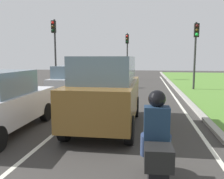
{
  "coord_description": "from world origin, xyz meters",
  "views": [
    {
      "loc": [
        1.98,
        1.1,
        2.25
      ],
      "look_at": [
        0.86,
        8.93,
        1.2
      ],
      "focal_mm": 38.74,
      "sensor_mm": 36.0,
      "label": 1
    }
  ],
  "objects_px": {
    "motorcycle": "(156,162)",
    "traffic_light_far_median": "(127,48)",
    "traffic_light_near_right": "(196,43)",
    "traffic_light_overhead_left": "(54,41)",
    "car_suv_ahead": "(106,91)",
    "car_hatchback_far": "(71,81)",
    "rider_person": "(156,124)"
  },
  "relations": [
    {
      "from": "car_suv_ahead",
      "to": "rider_person",
      "type": "distance_m",
      "value": 4.01
    },
    {
      "from": "motorcycle",
      "to": "traffic_light_far_median",
      "type": "distance_m",
      "value": 21.21
    },
    {
      "from": "car_hatchback_far",
      "to": "traffic_light_near_right",
      "type": "height_order",
      "value": "traffic_light_near_right"
    },
    {
      "from": "traffic_light_overhead_left",
      "to": "traffic_light_near_right",
      "type": "bearing_deg",
      "value": -3.74
    },
    {
      "from": "traffic_light_near_right",
      "to": "traffic_light_far_median",
      "type": "relative_size",
      "value": 0.98
    },
    {
      "from": "traffic_light_near_right",
      "to": "motorcycle",
      "type": "bearing_deg",
      "value": -102.98
    },
    {
      "from": "car_hatchback_far",
      "to": "traffic_light_far_median",
      "type": "xyz_separation_m",
      "value": [
        2.39,
        11.22,
        2.34
      ]
    },
    {
      "from": "car_suv_ahead",
      "to": "traffic_light_near_right",
      "type": "bearing_deg",
      "value": 65.15
    },
    {
      "from": "traffic_light_far_median",
      "to": "traffic_light_overhead_left",
      "type": "bearing_deg",
      "value": -126.41
    },
    {
      "from": "car_suv_ahead",
      "to": "car_hatchback_far",
      "type": "relative_size",
      "value": 1.2
    },
    {
      "from": "car_hatchback_far",
      "to": "traffic_light_near_right",
      "type": "xyz_separation_m",
      "value": [
        7.64,
        3.74,
        2.31
      ]
    },
    {
      "from": "traffic_light_overhead_left",
      "to": "traffic_light_far_median",
      "type": "distance_m",
      "value": 8.47
    },
    {
      "from": "car_hatchback_far",
      "to": "traffic_light_overhead_left",
      "type": "bearing_deg",
      "value": 122.57
    },
    {
      "from": "car_hatchback_far",
      "to": "traffic_light_far_median",
      "type": "bearing_deg",
      "value": 79.76
    },
    {
      "from": "rider_person",
      "to": "motorcycle",
      "type": "bearing_deg",
      "value": -88.32
    },
    {
      "from": "car_suv_ahead",
      "to": "rider_person",
      "type": "relative_size",
      "value": 3.87
    },
    {
      "from": "motorcycle",
      "to": "traffic_light_far_median",
      "type": "relative_size",
      "value": 0.41
    },
    {
      "from": "car_suv_ahead",
      "to": "car_hatchback_far",
      "type": "distance_m",
      "value": 6.68
    },
    {
      "from": "traffic_light_near_right",
      "to": "traffic_light_overhead_left",
      "type": "relative_size",
      "value": 0.9
    },
    {
      "from": "traffic_light_far_median",
      "to": "motorcycle",
      "type": "bearing_deg",
      "value": -84.15
    },
    {
      "from": "car_hatchback_far",
      "to": "motorcycle",
      "type": "distance_m",
      "value": 10.72
    },
    {
      "from": "car_hatchback_far",
      "to": "motorcycle",
      "type": "relative_size",
      "value": 1.97
    },
    {
      "from": "car_suv_ahead",
      "to": "motorcycle",
      "type": "relative_size",
      "value": 2.37
    },
    {
      "from": "car_hatchback_far",
      "to": "traffic_light_near_right",
      "type": "relative_size",
      "value": 0.81
    },
    {
      "from": "traffic_light_overhead_left",
      "to": "traffic_light_far_median",
      "type": "relative_size",
      "value": 1.09
    },
    {
      "from": "car_hatchback_far",
      "to": "traffic_light_far_median",
      "type": "height_order",
      "value": "traffic_light_far_median"
    },
    {
      "from": "traffic_light_far_median",
      "to": "car_hatchback_far",
      "type": "bearing_deg",
      "value": -102.03
    },
    {
      "from": "rider_person",
      "to": "traffic_light_near_right",
      "type": "bearing_deg",
      "value": 75.3
    },
    {
      "from": "car_suv_ahead",
      "to": "traffic_light_far_median",
      "type": "xyz_separation_m",
      "value": [
        -0.69,
        17.14,
        2.06
      ]
    },
    {
      "from": "traffic_light_far_median",
      "to": "car_suv_ahead",
      "type": "bearing_deg",
      "value": -87.69
    },
    {
      "from": "traffic_light_near_right",
      "to": "traffic_light_far_median",
      "type": "distance_m",
      "value": 9.14
    },
    {
      "from": "motorcycle",
      "to": "traffic_light_far_median",
      "type": "height_order",
      "value": "traffic_light_far_median"
    }
  ]
}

